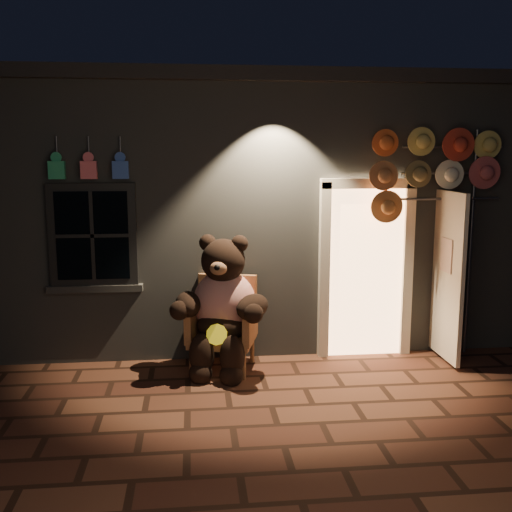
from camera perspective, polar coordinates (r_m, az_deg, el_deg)
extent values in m
plane|color=brown|center=(6.14, 1.50, -14.12)|extent=(60.00, 60.00, 0.00)
cube|color=slate|center=(9.63, -1.60, 4.79)|extent=(7.00, 5.00, 3.30)
cube|color=black|center=(9.63, -1.65, 15.10)|extent=(7.30, 5.30, 0.16)
cube|color=black|center=(7.18, -15.26, 1.93)|extent=(1.00, 0.10, 1.20)
cube|color=black|center=(7.15, -15.29, 1.90)|extent=(0.82, 0.06, 1.02)
cube|color=slate|center=(7.29, -15.03, -2.98)|extent=(1.10, 0.14, 0.08)
cube|color=#EEA96B|center=(7.49, 10.32, -1.45)|extent=(0.92, 0.10, 2.10)
cube|color=beige|center=(7.32, 6.50, -1.61)|extent=(0.12, 0.12, 2.20)
cube|color=beige|center=(7.61, 14.17, -1.40)|extent=(0.12, 0.12, 2.20)
cube|color=beige|center=(7.32, 10.67, 6.81)|extent=(1.16, 0.12, 0.12)
cube|color=beige|center=(7.45, 17.81, -1.82)|extent=(0.05, 0.80, 2.00)
cube|color=#2A9A64|center=(7.11, -18.44, 7.77)|extent=(0.18, 0.07, 0.20)
cylinder|color=#59595E|center=(7.16, -18.45, 9.79)|extent=(0.02, 0.02, 0.25)
cube|color=#EF626B|center=(7.04, -15.63, 7.90)|extent=(0.18, 0.07, 0.20)
cylinder|color=#59595E|center=(7.10, -15.65, 9.93)|extent=(0.02, 0.02, 0.25)
cube|color=#3051A9|center=(6.99, -12.78, 8.00)|extent=(0.18, 0.07, 0.20)
cylinder|color=#59595E|center=(7.05, -12.80, 10.05)|extent=(0.02, 0.02, 0.25)
cube|color=#9C673C|center=(6.99, -3.20, -7.87)|extent=(0.85, 0.81, 0.10)
cube|color=#9C673C|center=(7.18, -2.71, -4.50)|extent=(0.69, 0.26, 0.70)
cube|color=#9C673C|center=(6.99, -5.90, -6.20)|extent=(0.24, 0.60, 0.40)
cube|color=#9C673C|center=(6.85, -0.54, -6.48)|extent=(0.24, 0.60, 0.40)
cylinder|color=#9C673C|center=(6.87, -6.17, -10.08)|extent=(0.05, 0.05, 0.32)
cylinder|color=#9C673C|center=(6.74, -1.18, -10.42)|extent=(0.05, 0.05, 0.32)
cylinder|color=#9C673C|center=(7.38, -5.00, -8.64)|extent=(0.05, 0.05, 0.32)
cylinder|color=#9C673C|center=(7.26, -0.36, -8.91)|extent=(0.05, 0.05, 0.32)
ellipsoid|color=red|center=(6.93, -3.02, -4.52)|extent=(0.87, 0.77, 0.77)
ellipsoid|color=black|center=(6.91, -3.15, -6.52)|extent=(0.72, 0.66, 0.36)
sphere|color=black|center=(6.77, -3.15, -0.45)|extent=(0.61, 0.61, 0.50)
sphere|color=black|center=(6.82, -4.62, 1.26)|extent=(0.20, 0.20, 0.20)
sphere|color=black|center=(6.74, -1.58, 1.19)|extent=(0.20, 0.20, 0.20)
ellipsoid|color=#8E6140|center=(6.56, -3.58, -1.17)|extent=(0.22, 0.18, 0.16)
ellipsoid|color=black|center=(6.79, -6.50, -4.59)|extent=(0.32, 0.53, 0.28)
ellipsoid|color=black|center=(6.63, -0.33, -4.88)|extent=(0.52, 0.58, 0.28)
ellipsoid|color=black|center=(6.73, -5.20, -9.33)|extent=(0.28, 0.28, 0.48)
ellipsoid|color=black|center=(6.65, -2.27, -9.52)|extent=(0.28, 0.28, 0.48)
sphere|color=black|center=(6.74, -5.32, -11.08)|extent=(0.26, 0.26, 0.26)
sphere|color=black|center=(6.66, -2.37, -11.29)|extent=(0.26, 0.26, 0.26)
cylinder|color=yellow|center=(6.62, -3.76, -7.48)|extent=(0.26, 0.16, 0.23)
cylinder|color=#59595E|center=(7.81, 19.75, 1.06)|extent=(0.04, 0.04, 2.76)
cylinder|color=#59595E|center=(7.58, 18.21, 9.83)|extent=(1.23, 0.03, 0.03)
cylinder|color=#59595E|center=(7.58, 18.09, 7.52)|extent=(1.23, 0.03, 0.03)
cylinder|color=#59595E|center=(7.60, 17.96, 5.21)|extent=(1.23, 0.03, 0.03)
cylinder|color=#E25D28|center=(7.22, 12.27, 10.53)|extent=(0.35, 0.11, 0.35)
cylinder|color=#E2C25C|center=(7.33, 15.44, 10.38)|extent=(0.35, 0.11, 0.35)
cylinder|color=red|center=(7.46, 18.49, 10.22)|extent=(0.35, 0.11, 0.35)
cylinder|color=#D7C05F|center=(7.70, 21.12, 10.04)|extent=(0.35, 0.11, 0.35)
cylinder|color=#C07343|center=(7.20, 12.25, 7.68)|extent=(0.35, 0.11, 0.35)
cylinder|color=olive|center=(7.31, 15.40, 7.58)|extent=(0.35, 0.11, 0.35)
cylinder|color=white|center=(7.52, 18.16, 7.50)|extent=(0.35, 0.11, 0.35)
cylinder|color=#C65256|center=(7.67, 21.06, 7.37)|extent=(0.35, 0.11, 0.35)
cylinder|color=#EB8943|center=(7.19, 12.22, 4.82)|extent=(0.35, 0.11, 0.35)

